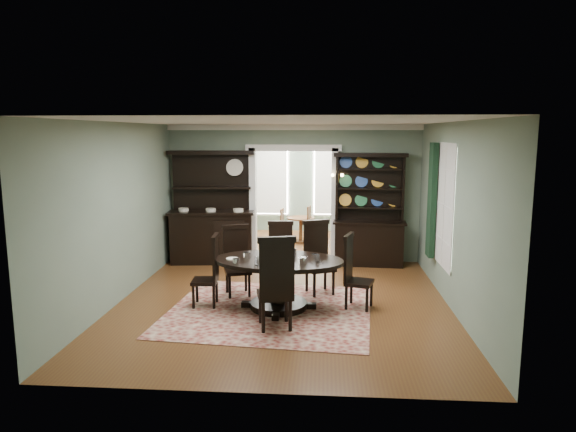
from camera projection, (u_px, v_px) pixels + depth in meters
The scene contains 19 objects.
room at pixel (282, 210), 8.37m from camera, with size 5.51×6.01×3.01m.
parlor at pixel (299, 182), 13.78m from camera, with size 3.51×3.50×3.01m.
doorway_trim at pixel (294, 188), 11.27m from camera, with size 2.08×0.25×2.57m.
right_window at pixel (438, 203), 9.04m from camera, with size 0.15×1.47×2.12m.
wall_sconce at pixel (337, 177), 11.01m from camera, with size 0.27×0.21×0.21m.
rug at pixel (270, 311), 8.22m from camera, with size 3.18×2.90×0.01m, color maroon.
dining_table at pixel (279, 274), 8.25m from camera, with size 2.18×2.08×0.82m.
centerpiece at pixel (277, 253), 8.28m from camera, with size 1.52×0.98×0.25m.
chair_far_left at pixel (237, 258), 9.02m from camera, with size 0.57×0.55×1.23m.
chair_far_mid at pixel (280, 253), 9.39m from camera, with size 0.47×0.44×1.23m.
chair_far_right at pixel (318, 255), 9.10m from camera, with size 0.62×0.61×1.30m.
chair_end_left at pixel (211, 269), 8.37m from camera, with size 0.45×0.47×1.19m.
chair_end_right at pixel (353, 269), 8.30m from camera, with size 0.54×0.55×1.22m.
chair_near at pixel (276, 281), 7.29m from camera, with size 0.61×0.59×1.40m.
sideboard at pixel (212, 224), 11.24m from camera, with size 1.91×0.84×2.45m.
welsh_dresser at pixel (369, 225), 11.02m from camera, with size 1.57×0.66×2.40m.
parlor_table at pixel (301, 226), 13.28m from camera, with size 0.71×0.71×0.66m.
parlor_chair_left at pixel (278, 225), 13.17m from camera, with size 0.40×0.38×0.91m.
parlor_chair_right at pixel (313, 224), 13.07m from camera, with size 0.44×0.42×0.98m.
Camera 1 is at (0.69, -8.20, 2.83)m, focal length 32.00 mm.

